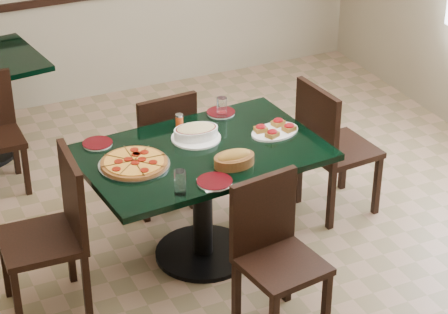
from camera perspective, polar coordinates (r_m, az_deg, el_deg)
name	(u,v)px	position (r m, az deg, el deg)	size (l,w,h in m)	color
floor	(223,267)	(5.43, -0.05, -7.19)	(5.50, 5.50, 0.00)	#8A6A50
main_table	(202,177)	(5.23, -1.43, -1.31)	(1.48, 1.01, 0.75)	black
chair_far	(162,145)	(5.77, -4.08, 0.79)	(0.43, 0.43, 0.87)	black
chair_near	(274,247)	(4.75, 3.26, -5.89)	(0.47, 0.47, 0.89)	black
chair_right	(330,142)	(5.75, 6.91, 0.95)	(0.47, 0.47, 0.94)	black
chair_left	(56,226)	(4.93, -10.94, -4.44)	(0.46, 0.46, 0.95)	black
pepperoni_pizza	(134,163)	(5.00, -5.89, -0.39)	(0.41, 0.41, 0.04)	#BABAC1
lasagna_casserole	(196,132)	(5.25, -1.85, 1.64)	(0.30, 0.30, 0.09)	white
bread_basket	(234,159)	(4.97, 0.67, -0.12)	(0.25, 0.17, 0.10)	brown
bruschetta_platter	(275,129)	(5.34, 3.34, 1.81)	(0.35, 0.27, 0.05)	white
side_plate_near	(215,182)	(4.81, -0.62, -1.62)	(0.20, 0.20, 0.02)	white
side_plate_far_r	(221,112)	(5.57, -0.21, 2.93)	(0.18, 0.18, 0.03)	white
side_plate_far_l	(98,143)	(5.25, -8.26, 0.88)	(0.18, 0.18, 0.02)	white
napkin_setting	(215,183)	(4.81, -0.57, -1.71)	(0.17, 0.17, 0.01)	white
water_glass_a	(222,108)	(5.50, -0.14, 3.23)	(0.06, 0.06, 0.14)	white
water_glass_b	(180,182)	(4.69, -2.89, -1.66)	(0.07, 0.07, 0.14)	white
pepper_shaker	(179,120)	(5.40, -2.93, 2.41)	(0.05, 0.05, 0.08)	#D44216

